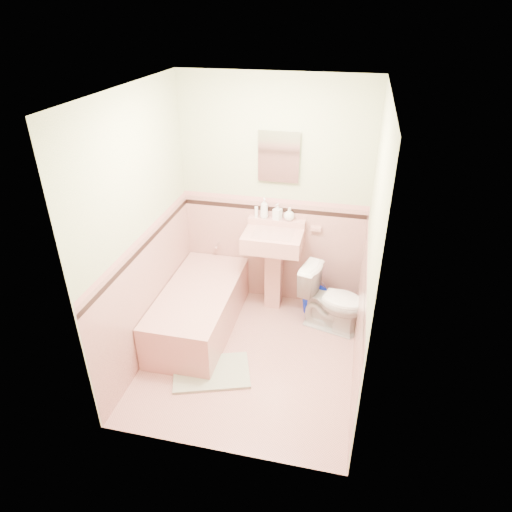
% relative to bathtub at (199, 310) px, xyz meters
% --- Properties ---
extents(floor, '(2.20, 2.20, 0.00)m').
position_rel_bathtub_xyz_m(floor, '(0.63, -0.33, -0.23)').
color(floor, tan).
rests_on(floor, ground).
extents(ceiling, '(2.20, 2.20, 0.00)m').
position_rel_bathtub_xyz_m(ceiling, '(0.63, -0.33, 2.27)').
color(ceiling, white).
rests_on(ceiling, ground).
extents(wall_back, '(2.50, 0.00, 2.50)m').
position_rel_bathtub_xyz_m(wall_back, '(0.63, 0.77, 1.02)').
color(wall_back, '#F1E0C5').
rests_on(wall_back, ground).
extents(wall_front, '(2.50, 0.00, 2.50)m').
position_rel_bathtub_xyz_m(wall_front, '(0.63, -1.43, 1.02)').
color(wall_front, '#F1E0C5').
rests_on(wall_front, ground).
extents(wall_left, '(0.00, 2.50, 2.50)m').
position_rel_bathtub_xyz_m(wall_left, '(-0.37, -0.33, 1.02)').
color(wall_left, '#F1E0C5').
rests_on(wall_left, ground).
extents(wall_right, '(0.00, 2.50, 2.50)m').
position_rel_bathtub_xyz_m(wall_right, '(1.63, -0.33, 1.02)').
color(wall_right, '#F1E0C5').
rests_on(wall_right, ground).
extents(wainscot_back, '(2.00, 0.00, 2.00)m').
position_rel_bathtub_xyz_m(wainscot_back, '(0.63, 0.76, 0.38)').
color(wainscot_back, tan).
rests_on(wainscot_back, ground).
extents(wainscot_front, '(2.00, 0.00, 2.00)m').
position_rel_bathtub_xyz_m(wainscot_front, '(0.63, -1.42, 0.38)').
color(wainscot_front, tan).
rests_on(wainscot_front, ground).
extents(wainscot_left, '(0.00, 2.20, 2.20)m').
position_rel_bathtub_xyz_m(wainscot_left, '(-0.36, -0.33, 0.38)').
color(wainscot_left, tan).
rests_on(wainscot_left, ground).
extents(wainscot_right, '(0.00, 2.20, 2.20)m').
position_rel_bathtub_xyz_m(wainscot_right, '(1.62, -0.33, 0.38)').
color(wainscot_right, tan).
rests_on(wainscot_right, ground).
extents(accent_back, '(2.00, 0.00, 2.00)m').
position_rel_bathtub_xyz_m(accent_back, '(0.63, 0.75, 0.90)').
color(accent_back, black).
rests_on(accent_back, ground).
extents(accent_front, '(2.00, 0.00, 2.00)m').
position_rel_bathtub_xyz_m(accent_front, '(0.63, -1.41, 0.90)').
color(accent_front, black).
rests_on(accent_front, ground).
extents(accent_left, '(0.00, 2.20, 2.20)m').
position_rel_bathtub_xyz_m(accent_left, '(-0.35, -0.33, 0.89)').
color(accent_left, black).
rests_on(accent_left, ground).
extents(accent_right, '(0.00, 2.20, 2.20)m').
position_rel_bathtub_xyz_m(accent_right, '(1.61, -0.33, 0.89)').
color(accent_right, black).
rests_on(accent_right, ground).
extents(cap_back, '(2.00, 0.00, 2.00)m').
position_rel_bathtub_xyz_m(cap_back, '(0.63, 0.75, 0.99)').
color(cap_back, tan).
rests_on(cap_back, ground).
extents(cap_front, '(2.00, 0.00, 2.00)m').
position_rel_bathtub_xyz_m(cap_front, '(0.63, -1.41, 0.99)').
color(cap_front, tan).
rests_on(cap_front, ground).
extents(cap_left, '(0.00, 2.20, 2.20)m').
position_rel_bathtub_xyz_m(cap_left, '(-0.35, -0.33, 1.00)').
color(cap_left, tan).
rests_on(cap_left, ground).
extents(cap_right, '(0.00, 2.20, 2.20)m').
position_rel_bathtub_xyz_m(cap_right, '(1.61, -0.33, 1.00)').
color(cap_right, tan).
rests_on(cap_right, ground).
extents(bathtub, '(0.70, 1.50, 0.45)m').
position_rel_bathtub_xyz_m(bathtub, '(0.00, 0.00, 0.00)').
color(bathtub, tan).
rests_on(bathtub, floor).
extents(tub_faucet, '(0.04, 0.12, 0.04)m').
position_rel_bathtub_xyz_m(tub_faucet, '(0.00, 0.72, 0.41)').
color(tub_faucet, silver).
rests_on(tub_faucet, wall_back).
extents(sink, '(0.61, 0.50, 0.96)m').
position_rel_bathtub_xyz_m(sink, '(0.68, 0.53, 0.26)').
color(sink, tan).
rests_on(sink, floor).
extents(sink_faucet, '(0.02, 0.02, 0.10)m').
position_rel_bathtub_xyz_m(sink_faucet, '(0.68, 0.67, 0.72)').
color(sink_faucet, silver).
rests_on(sink_faucet, sink).
extents(medicine_cabinet, '(0.36, 0.04, 0.45)m').
position_rel_bathtub_xyz_m(medicine_cabinet, '(0.68, 0.74, 1.47)').
color(medicine_cabinet, white).
rests_on(medicine_cabinet, wall_back).
extents(soap_dish, '(0.11, 0.07, 0.04)m').
position_rel_bathtub_xyz_m(soap_dish, '(1.10, 0.73, 0.72)').
color(soap_dish, tan).
rests_on(soap_dish, wall_back).
extents(soap_bottle_left, '(0.11, 0.11, 0.22)m').
position_rel_bathtub_xyz_m(soap_bottle_left, '(0.54, 0.71, 0.91)').
color(soap_bottle_left, '#B2B2B2').
rests_on(soap_bottle_left, sink).
extents(soap_bottle_mid, '(0.10, 0.10, 0.17)m').
position_rel_bathtub_xyz_m(soap_bottle_mid, '(0.68, 0.71, 0.89)').
color(soap_bottle_mid, '#B2B2B2').
rests_on(soap_bottle_mid, sink).
extents(soap_bottle_right, '(0.15, 0.15, 0.14)m').
position_rel_bathtub_xyz_m(soap_bottle_right, '(0.81, 0.71, 0.88)').
color(soap_bottle_right, '#B2B2B2').
rests_on(soap_bottle_right, sink).
extents(tube, '(0.04, 0.04, 0.12)m').
position_rel_bathtub_xyz_m(tube, '(0.45, 0.71, 0.86)').
color(tube, white).
rests_on(tube, sink).
extents(toilet, '(0.76, 0.55, 0.70)m').
position_rel_bathtub_xyz_m(toilet, '(1.36, 0.32, 0.12)').
color(toilet, white).
rests_on(toilet, floor).
extents(bucket, '(0.32, 0.32, 0.28)m').
position_rel_bathtub_xyz_m(bucket, '(1.15, 0.56, -0.09)').
color(bucket, '#0117B7').
rests_on(bucket, floor).
extents(bath_mat, '(0.82, 0.67, 0.03)m').
position_rel_bathtub_xyz_m(bath_mat, '(0.33, -0.64, -0.21)').
color(bath_mat, gray).
rests_on(bath_mat, floor).
extents(shoe, '(0.14, 0.08, 0.06)m').
position_rel_bathtub_xyz_m(shoe, '(0.17, -0.71, -0.17)').
color(shoe, '#BF1E59').
rests_on(shoe, bath_mat).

